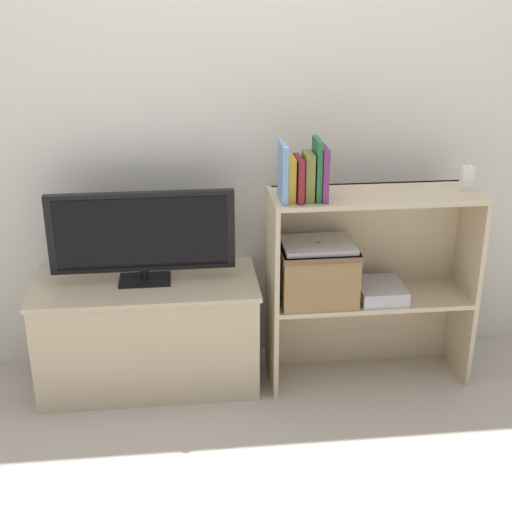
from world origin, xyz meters
The scene contains 16 objects.
ground_plane centered at (0.00, 0.00, 0.00)m, with size 16.00×16.00×0.00m, color #BCB2A3.
wall_back centered at (0.00, 0.47, 1.20)m, with size 10.00×0.05×2.40m.
tv_stand centered at (-0.48, 0.22, 0.25)m, with size 0.97×0.46×0.50m.
tv centered at (-0.48, 0.22, 0.71)m, with size 0.78×0.14×0.40m.
bookshelf_lower_tier centered at (0.51, 0.21, 0.26)m, with size 0.89×0.31×0.41m.
bookshelf_upper_tier centered at (0.51, 0.21, 0.71)m, with size 0.89×0.31×0.47m.
book_skyblue centered at (0.10, 0.10, 1.00)m, with size 0.02×0.16×0.24m.
book_mustard centered at (0.13, 0.10, 0.97)m, with size 0.03×0.12×0.18m.
book_maroon centered at (0.17, 0.10, 0.97)m, with size 0.02×0.16×0.17m.
book_olive centered at (0.20, 0.10, 0.98)m, with size 0.04×0.12×0.19m.
book_forest centered at (0.24, 0.10, 1.00)m, with size 0.02×0.13×0.25m.
book_plum centered at (0.27, 0.10, 0.99)m, with size 0.02×0.15×0.22m.
baby_monitor centered at (0.89, 0.15, 0.93)m, with size 0.05×0.04×0.14m.
storage_basket_left centered at (0.26, 0.14, 0.54)m, with size 0.33×0.28×0.25m.
laptop centered at (0.26, 0.14, 0.67)m, with size 0.30×0.24×0.02m.
magazine_stack centered at (0.54, 0.13, 0.44)m, with size 0.20×0.23×0.06m.
Camera 1 is at (-0.31, -2.62, 1.77)m, focal length 50.00 mm.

